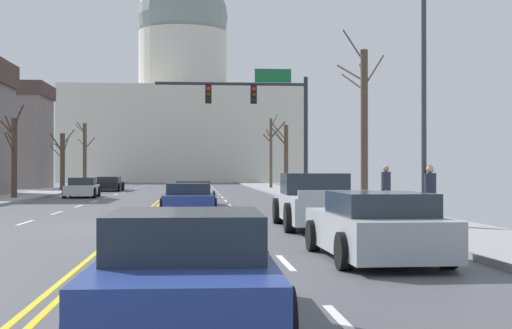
{
  "coord_description": "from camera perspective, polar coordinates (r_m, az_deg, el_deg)",
  "views": [
    {
      "loc": [
        1.89,
        -21.35,
        1.67
      ],
      "look_at": [
        5.76,
        24.74,
        2.02
      ],
      "focal_mm": 50.37,
      "sensor_mm": 36.0,
      "label": 1
    }
  ],
  "objects": [
    {
      "name": "bare_tree_00",
      "position": [
        48.29,
        2.37,
        0.57
      ],
      "size": [
        1.24,
        1.9,
        4.62
      ],
      "color": "#4C3D2D",
      "rests_on": "ground"
    },
    {
      "name": "pedestrian_01",
      "position": [
        20.36,
        13.65,
        -2.13
      ],
      "size": [
        0.35,
        0.34,
        1.67
      ],
      "color": "#4C4238",
      "rests_on": "ground"
    },
    {
      "name": "sedan_oncoming_00",
      "position": [
        44.86,
        -13.64,
        -1.84
      ],
      "size": [
        2.05,
        4.28,
        1.21
      ],
      "color": "silver",
      "rests_on": "ground"
    },
    {
      "name": "bare_tree_02",
      "position": [
        62.17,
        1.24,
        1.22
      ],
      "size": [
        2.05,
        1.45,
        6.31
      ],
      "color": "brown",
      "rests_on": "ground"
    },
    {
      "name": "sedan_near_03",
      "position": [
        13.59,
        9.43,
        -4.94
      ],
      "size": [
        2.08,
        4.59,
        1.26
      ],
      "color": "#9EA3A8",
      "rests_on": "ground"
    },
    {
      "name": "sedan_near_01",
      "position": [
        28.0,
        -5.43,
        -2.75
      ],
      "size": [
        2.17,
        4.33,
        1.16
      ],
      "color": "navy",
      "rests_on": "ground"
    },
    {
      "name": "pickup_truck_near_02",
      "position": [
        21.05,
        4.89,
        -3.06
      ],
      "size": [
        2.37,
        5.53,
        1.57
      ],
      "color": "#ADB2B7",
      "rests_on": "ground"
    },
    {
      "name": "bare_tree_03",
      "position": [
        68.29,
        -13.44,
        0.82
      ],
      "size": [
        1.89,
        1.99,
        6.07
      ],
      "color": "brown",
      "rests_on": "ground"
    },
    {
      "name": "street_lamp_right",
      "position": [
        20.65,
        12.46,
        9.38
      ],
      "size": [
        2.24,
        0.24,
        8.62
      ],
      "color": "#333338",
      "rests_on": "ground"
    },
    {
      "name": "pedestrian_00",
      "position": [
        26.13,
        10.28,
        -1.73
      ],
      "size": [
        0.35,
        0.34,
        1.69
      ],
      "color": "black",
      "rests_on": "ground"
    },
    {
      "name": "sedan_near_04",
      "position": [
        7.75,
        -5.55,
        -8.59
      ],
      "size": [
        2.05,
        4.46,
        1.24
      ],
      "color": "navy",
      "rests_on": "ground"
    },
    {
      "name": "bare_tree_05",
      "position": [
        56.24,
        -15.13,
        0.37
      ],
      "size": [
        1.67,
        1.55,
        4.68
      ],
      "color": "#423328",
      "rests_on": "ground"
    },
    {
      "name": "capitol_building",
      "position": [
        104.8,
        -5.84,
        4.5
      ],
      "size": [
        32.06,
        22.08,
        32.79
      ],
      "color": "beige",
      "rests_on": "ground"
    },
    {
      "name": "signal_gantry",
      "position": [
        37.29,
        0.6,
        4.62
      ],
      "size": [
        7.91,
        0.41,
        6.78
      ],
      "color": "#28282D",
      "rests_on": "ground"
    },
    {
      "name": "sedan_near_00",
      "position": [
        33.71,
        -4.97,
        -2.34
      ],
      "size": [
        2.04,
        4.33,
        1.16
      ],
      "color": "silver",
      "rests_on": "ground"
    },
    {
      "name": "bare_tree_04",
      "position": [
        29.96,
        8.56,
        3.16
      ],
      "size": [
        1.84,
        1.62,
        7.39
      ],
      "color": "#4C3D2D",
      "rests_on": "ground"
    },
    {
      "name": "bare_tree_01",
      "position": [
        41.89,
        -18.67,
        0.81
      ],
      "size": [
        1.67,
        2.33,
        5.1
      ],
      "color": "#423328",
      "rests_on": "ground"
    },
    {
      "name": "bicycle_parked",
      "position": [
        20.75,
        13.32,
        -3.7
      ],
      "size": [
        0.12,
        1.77,
        0.85
      ],
      "color": "black",
      "rests_on": "ground"
    },
    {
      "name": "ground",
      "position": [
        21.5,
        -9.86,
        -4.83
      ],
      "size": [
        20.0,
        180.0,
        0.2
      ],
      "color": "#4D4D52"
    },
    {
      "name": "sedan_oncoming_01",
      "position": [
        58.17,
        -11.6,
        -1.54
      ],
      "size": [
        2.12,
        4.65,
        1.13
      ],
      "color": "black",
      "rests_on": "ground"
    }
  ]
}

